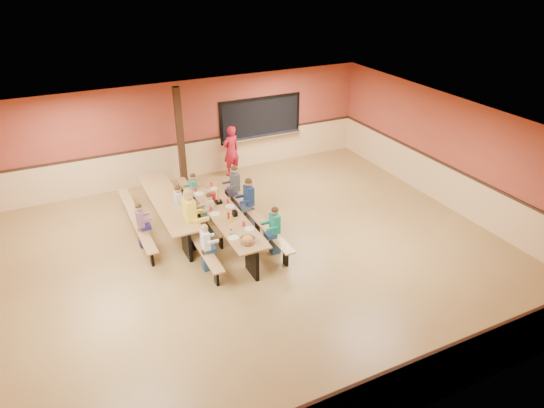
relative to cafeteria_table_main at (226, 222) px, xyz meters
name	(u,v)px	position (x,y,z in m)	size (l,w,h in m)	color
ground	(249,258)	(0.18, -0.93, -0.53)	(12.00, 12.00, 0.00)	brown
room_envelope	(248,232)	(0.18, -0.93, 0.16)	(12.04, 10.04, 3.02)	#9A3E2C
kitchen_pass_through	(261,120)	(2.78, 4.03, 0.96)	(2.78, 0.28, 1.38)	black
structural_post	(180,139)	(-0.02, 3.47, 0.97)	(0.18, 0.18, 3.00)	black
cafeteria_table_main	(226,222)	(0.00, 0.00, 0.00)	(1.91, 3.70, 0.74)	#9E723E
cafeteria_table_second	(168,208)	(-1.06, 1.32, 0.00)	(1.91, 3.70, 0.74)	#9E723E
seated_child_white_left	(206,248)	(-0.83, -0.94, 0.04)	(0.33, 0.27, 1.13)	white
seated_adult_yellow	(190,219)	(-0.83, 0.14, 0.21)	(0.50, 0.41, 1.48)	yellow
seated_child_grey_left	(179,207)	(-0.83, 1.13, 0.05)	(0.34, 0.28, 1.15)	silver
seated_child_teal_right	(275,231)	(0.83, -0.99, 0.07)	(0.36, 0.29, 1.19)	#14896D
seated_child_navy_right	(249,202)	(0.83, 0.50, 0.11)	(0.40, 0.33, 1.28)	navy
seated_child_char_right	(235,188)	(0.83, 1.44, 0.10)	(0.39, 0.32, 1.25)	#42454A
seated_child_purple_sec	(141,225)	(-1.89, 0.64, 0.04)	(0.33, 0.27, 1.13)	#7D5272
seated_child_green_sec	(194,193)	(-0.24, 1.74, 0.04)	(0.33, 0.27, 1.12)	#34825C
seated_child_tan_sec	(210,214)	(-0.24, 0.46, 0.04)	(0.33, 0.27, 1.12)	#B1B08C
standing_woman	(231,151)	(1.57, 3.62, 0.28)	(0.58, 0.38, 1.60)	#AB1324
punch_pitcher	(213,197)	(-0.03, 0.79, 0.32)	(0.16, 0.16, 0.22)	red
chip_bowl	(248,240)	(-0.03, -1.41, 0.29)	(0.32, 0.32, 0.15)	#FEA528
napkin_dispenser	(235,213)	(0.17, -0.18, 0.28)	(0.10, 0.14, 0.13)	black
condiment_mustard	(231,219)	(-0.02, -0.42, 0.30)	(0.06, 0.06, 0.17)	yellow
condiment_ketchup	(228,216)	(-0.02, -0.25, 0.30)	(0.06, 0.06, 0.17)	#B2140F
table_paddle	(218,198)	(0.05, 0.60, 0.35)	(0.16, 0.16, 0.56)	black
place_settings	(225,212)	(0.00, 0.00, 0.27)	(0.65, 3.30, 0.11)	beige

